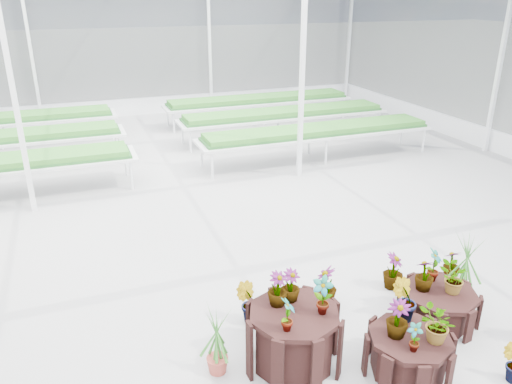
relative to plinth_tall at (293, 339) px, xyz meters
name	(u,v)px	position (x,y,z in m)	size (l,w,h in m)	color
ground_plane	(233,281)	(-0.08, 2.04, -0.38)	(24.00, 24.00, 0.00)	gray
greenhouse_shell	(231,142)	(-0.08, 2.04, 1.87)	(18.00, 24.00, 4.50)	white
steel_frame	(231,142)	(-0.08, 2.04, 1.87)	(18.00, 24.00, 4.50)	silver
nursery_benches	(153,137)	(-0.08, 9.24, 0.04)	(16.00, 7.00, 0.84)	silver
plinth_tall	(293,339)	(0.00, 0.00, 0.00)	(1.12, 1.12, 0.76)	black
plinth_mid	(408,355)	(1.20, -0.60, -0.12)	(1.00, 1.00, 0.53)	black
plinth_low	(438,306)	(2.20, 0.10, -0.15)	(1.04, 1.04, 0.47)	black
nursery_plants	(380,300)	(1.28, 0.14, 0.14)	(4.48, 3.00, 1.23)	#317127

